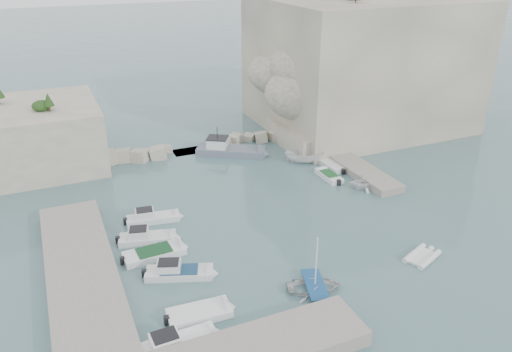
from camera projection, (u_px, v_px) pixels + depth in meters
name	position (u px, v px, depth m)	size (l,w,h in m)	color
ground	(283.00, 233.00, 44.04)	(400.00, 400.00, 0.00)	slate
cliff_east	(360.00, 63.00, 67.97)	(26.00, 22.00, 17.00)	beige
cliff_terrace	(312.00, 135.00, 63.22)	(8.00, 10.00, 2.50)	beige
outcrop_west	(26.00, 137.00, 56.07)	(16.00, 14.00, 7.00)	beige
quay_west	(83.00, 281.00, 36.79)	(5.00, 24.00, 1.10)	#9E9689
ledge_east	(350.00, 163.00, 57.11)	(3.00, 16.00, 0.80)	#9E9689
breakwater	(197.00, 145.00, 61.67)	(28.00, 3.00, 1.40)	beige
motorboat_a	(153.00, 221.00, 45.95)	(5.26, 1.57, 1.40)	silver
motorboat_b	(148.00, 241.00, 42.82)	(5.25, 1.72, 1.40)	silver
motorboat_c	(155.00, 256.00, 40.75)	(5.45, 1.98, 0.70)	white
motorboat_d	(180.00, 276.00, 38.31)	(5.65, 1.68, 1.40)	silver
motorboat_e	(200.00, 316.00, 34.12)	(4.76, 1.95, 0.70)	white
motorboat_f	(178.00, 347.00, 31.50)	(5.63, 1.68, 1.40)	white
rowboat	(315.00, 290.00, 36.76)	(2.95, 4.13, 0.86)	silver
inflatable_dinghy	(422.00, 258.00, 40.46)	(3.51, 1.70, 0.44)	white
tender_east_a	(363.00, 188.00, 52.15)	(2.74, 3.18, 1.68)	white
tender_east_b	(329.00, 178.00, 54.42)	(4.24, 1.44, 0.70)	white
tender_east_c	(330.00, 166.00, 57.37)	(5.34, 1.73, 0.70)	silver
tender_east_d	(304.00, 163.00, 58.25)	(1.71, 4.55, 1.76)	white
work_boat	(231.00, 154.00, 60.67)	(8.99, 2.66, 2.20)	slate
rowboat_mast	(316.00, 261.00, 35.70)	(0.10, 0.10, 4.20)	white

